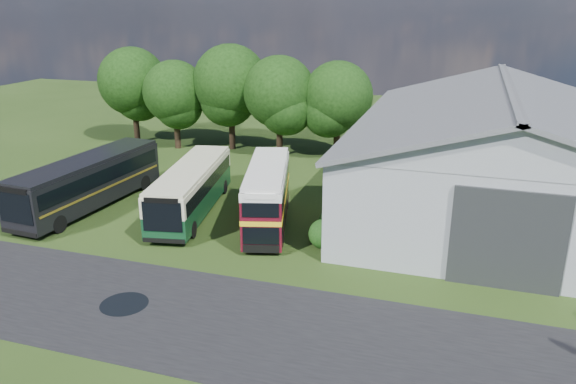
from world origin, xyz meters
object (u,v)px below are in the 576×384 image
(bus_maroon_double, at_px, (267,196))
(bus_dark_single, at_px, (88,181))
(storage_shed, at_px, (502,146))
(bus_green_single, at_px, (192,189))

(bus_maroon_double, bearing_deg, bus_dark_single, 166.82)
(storage_shed, height_order, bus_dark_single, storage_shed)
(bus_dark_single, bearing_deg, storage_shed, 22.03)
(bus_green_single, relative_size, bus_dark_single, 0.94)
(bus_green_single, distance_m, bus_dark_single, 7.13)
(storage_shed, relative_size, bus_dark_single, 2.00)
(storage_shed, distance_m, bus_dark_single, 27.39)
(storage_shed, xyz_separation_m, bus_green_single, (-18.88, -7.42, -2.51))
(bus_maroon_double, bearing_deg, bus_green_single, 158.06)
(storage_shed, bearing_deg, bus_dark_single, -161.80)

